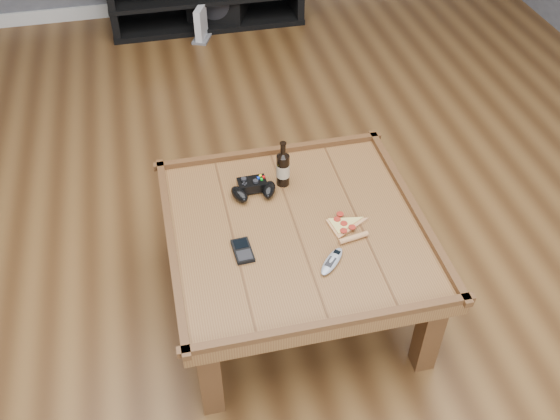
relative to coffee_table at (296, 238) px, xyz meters
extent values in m
plane|color=#442913|center=(0.00, 0.00, -0.39)|extent=(6.00, 6.00, 0.00)
cube|color=silver|center=(0.00, 2.99, -0.34)|extent=(5.00, 0.02, 0.10)
cube|color=brown|center=(0.00, 0.00, 0.03)|extent=(1.00, 1.00, 0.06)
cube|color=#412511|center=(-0.42, -0.42, -0.20)|extent=(0.08, 0.08, 0.39)
cube|color=#412511|center=(0.42, -0.42, -0.20)|extent=(0.08, 0.08, 0.39)
cube|color=#412511|center=(-0.42, 0.42, -0.20)|extent=(0.08, 0.08, 0.39)
cube|color=#412511|center=(0.42, 0.42, -0.20)|extent=(0.08, 0.08, 0.39)
cube|color=#412511|center=(0.00, 0.48, 0.07)|extent=(1.03, 0.03, 0.03)
cube|color=#412511|center=(0.00, -0.48, 0.07)|extent=(1.03, 0.03, 0.03)
cube|color=#412511|center=(0.48, 0.00, 0.07)|extent=(0.03, 1.03, 0.03)
cube|color=#412511|center=(-0.48, 0.00, 0.07)|extent=(0.03, 1.03, 0.03)
cube|color=black|center=(0.00, 2.75, -0.37)|extent=(1.40, 0.45, 0.04)
cylinder|color=black|center=(0.01, 0.27, 0.13)|extent=(0.05, 0.05, 0.15)
cone|color=black|center=(0.01, 0.27, 0.22)|extent=(0.05, 0.05, 0.03)
cylinder|color=black|center=(0.01, 0.27, 0.24)|extent=(0.02, 0.02, 0.05)
cylinder|color=black|center=(0.01, 0.27, 0.27)|extent=(0.03, 0.03, 0.01)
cylinder|color=tan|center=(0.01, 0.27, 0.13)|extent=(0.06, 0.06, 0.06)
cube|color=black|center=(-0.13, 0.26, 0.09)|extent=(0.12, 0.08, 0.04)
ellipsoid|color=black|center=(-0.19, 0.21, 0.08)|extent=(0.09, 0.11, 0.05)
ellipsoid|color=black|center=(-0.06, 0.22, 0.08)|extent=(0.08, 0.11, 0.05)
cylinder|color=black|center=(-0.16, 0.27, 0.11)|extent=(0.02, 0.02, 0.01)
cylinder|color=black|center=(-0.11, 0.25, 0.11)|extent=(0.02, 0.02, 0.01)
cylinder|color=yellow|center=(-0.09, 0.28, 0.11)|extent=(0.01, 0.01, 0.01)
cylinder|color=red|center=(-0.07, 0.27, 0.11)|extent=(0.01, 0.01, 0.01)
cylinder|color=#0C33CC|center=(-0.10, 0.27, 0.11)|extent=(0.01, 0.01, 0.01)
cylinder|color=#0C9919|center=(-0.08, 0.26, 0.11)|extent=(0.01, 0.01, 0.01)
cylinder|color=tan|center=(0.20, -0.11, 0.07)|extent=(0.12, 0.04, 0.02)
cylinder|color=#9D2D14|center=(0.17, -0.07, 0.07)|extent=(0.03, 0.03, 0.00)
cylinder|color=#9D2D14|center=(0.21, -0.06, 0.07)|extent=(0.03, 0.03, 0.00)
cylinder|color=#9D2D14|center=(0.18, -0.04, 0.07)|extent=(0.03, 0.03, 0.00)
cylinder|color=#9D2D14|center=(0.16, -0.01, 0.07)|extent=(0.03, 0.03, 0.00)
cylinder|color=#9D2D14|center=(0.18, 0.02, 0.07)|extent=(0.03, 0.03, 0.00)
cube|color=black|center=(-0.23, -0.08, 0.07)|extent=(0.07, 0.13, 0.02)
cube|color=black|center=(-0.23, -0.05, 0.07)|extent=(0.05, 0.05, 0.00)
cube|color=black|center=(-0.23, -0.11, 0.07)|extent=(0.06, 0.05, 0.00)
ellipsoid|color=gray|center=(0.08, -0.21, 0.07)|extent=(0.14, 0.15, 0.02)
cube|color=black|center=(0.11, -0.18, 0.08)|extent=(0.03, 0.03, 0.00)
cube|color=black|center=(0.07, -0.22, 0.08)|extent=(0.05, 0.06, 0.00)
cylinder|color=black|center=(0.03, 2.61, -0.19)|extent=(0.24, 0.10, 0.25)
cube|color=slate|center=(-0.08, 2.48, -0.38)|extent=(0.17, 0.22, 0.02)
cube|color=silver|center=(-0.08, 2.48, -0.26)|extent=(0.11, 0.17, 0.22)
camera|label=1|loc=(-0.45, -1.68, 1.76)|focal=40.00mm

